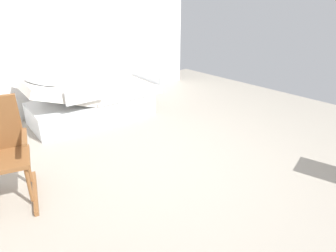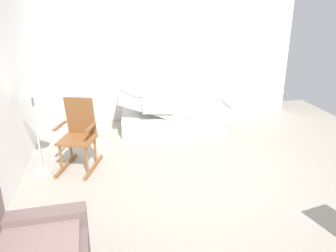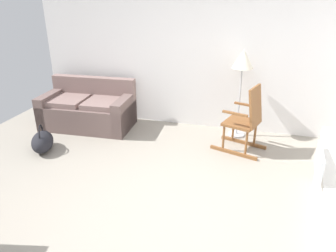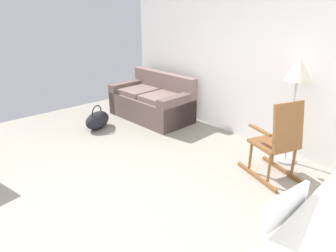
# 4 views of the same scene
# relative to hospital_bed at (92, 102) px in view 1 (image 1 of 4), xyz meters

# --- Properties ---
(ground_plane) EXTENTS (7.24, 7.24, 0.00)m
(ground_plane) POSITION_rel_hospital_bed_xyz_m (-2.15, -0.08, -0.29)
(ground_plane) COLOR gray
(side_wall) EXTENTS (0.10, 5.31, 2.70)m
(side_wall) POSITION_rel_hospital_bed_xyz_m (0.79, -0.08, 1.06)
(side_wall) COLOR white
(side_wall) RESTS_ON ground
(hospital_bed) EXTENTS (1.14, 2.19, 0.92)m
(hospital_bed) POSITION_rel_hospital_bed_xyz_m (0.00, 0.00, 0.00)
(hospital_bed) COLOR silver
(hospital_bed) RESTS_ON ground
(rocking_chair) EXTENTS (0.87, 0.68, 1.05)m
(rocking_chair) POSITION_rel_hospital_bed_xyz_m (-1.30, 1.67, 0.21)
(rocking_chair) COLOR brown
(rocking_chair) RESTS_ON ground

